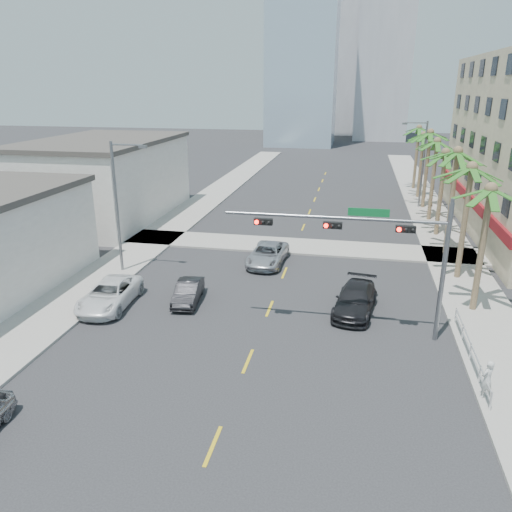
% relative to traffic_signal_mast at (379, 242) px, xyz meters
% --- Properties ---
extents(ground, '(260.00, 260.00, 0.00)m').
position_rel_traffic_signal_mast_xyz_m(ground, '(-5.78, -7.95, -5.06)').
color(ground, '#262628').
rests_on(ground, ground).
extents(sidewalk_right, '(4.00, 120.00, 0.15)m').
position_rel_traffic_signal_mast_xyz_m(sidewalk_right, '(6.22, 12.05, -4.99)').
color(sidewalk_right, gray).
rests_on(sidewalk_right, ground).
extents(sidewalk_left, '(4.00, 120.00, 0.15)m').
position_rel_traffic_signal_mast_xyz_m(sidewalk_left, '(-17.78, 12.05, -4.99)').
color(sidewalk_left, gray).
rests_on(sidewalk_left, ground).
extents(sidewalk_cross, '(80.00, 4.00, 0.15)m').
position_rel_traffic_signal_mast_xyz_m(sidewalk_cross, '(-5.78, 14.05, -4.99)').
color(sidewalk_cross, gray).
rests_on(sidewalk_cross, ground).
extents(building_left_far, '(11.00, 18.00, 7.20)m').
position_rel_traffic_signal_mast_xyz_m(building_left_far, '(-25.28, 20.05, -1.46)').
color(building_left_far, beige).
rests_on(building_left_far, ground).
extents(tower_far_left, '(14.00, 14.00, 48.00)m').
position_rel_traffic_signal_mast_xyz_m(tower_far_left, '(-13.78, 87.05, 18.94)').
color(tower_far_left, '#99B2C6').
rests_on(tower_far_left, ground).
extents(tower_far_right, '(12.00, 12.00, 60.00)m').
position_rel_traffic_signal_mast_xyz_m(tower_far_right, '(3.22, 102.05, 24.94)').
color(tower_far_right, '#ADADB2').
rests_on(tower_far_right, ground).
extents(tower_far_center, '(16.00, 16.00, 42.00)m').
position_rel_traffic_signal_mast_xyz_m(tower_far_center, '(-8.78, 117.05, 15.94)').
color(tower_far_center, '#ADADB2').
rests_on(tower_far_center, ground).
extents(traffic_signal_mast, '(11.12, 0.54, 7.20)m').
position_rel_traffic_signal_mast_xyz_m(traffic_signal_mast, '(0.00, 0.00, 0.00)').
color(traffic_signal_mast, slate).
rests_on(traffic_signal_mast, ground).
extents(palm_tree_0, '(4.80, 4.80, 7.80)m').
position_rel_traffic_signal_mast_xyz_m(palm_tree_0, '(5.82, 4.05, 2.02)').
color(palm_tree_0, brown).
rests_on(palm_tree_0, ground).
extents(palm_tree_1, '(4.80, 4.80, 8.16)m').
position_rel_traffic_signal_mast_xyz_m(palm_tree_1, '(5.82, 9.25, 2.37)').
color(palm_tree_1, brown).
rests_on(palm_tree_1, ground).
extents(palm_tree_2, '(4.80, 4.80, 8.52)m').
position_rel_traffic_signal_mast_xyz_m(palm_tree_2, '(5.82, 14.45, 2.72)').
color(palm_tree_2, brown).
rests_on(palm_tree_2, ground).
extents(palm_tree_3, '(4.80, 4.80, 7.80)m').
position_rel_traffic_signal_mast_xyz_m(palm_tree_3, '(5.82, 19.65, 2.02)').
color(palm_tree_3, brown).
rests_on(palm_tree_3, ground).
extents(palm_tree_4, '(4.80, 4.80, 8.16)m').
position_rel_traffic_signal_mast_xyz_m(palm_tree_4, '(5.82, 24.85, 2.37)').
color(palm_tree_4, brown).
rests_on(palm_tree_4, ground).
extents(palm_tree_5, '(4.80, 4.80, 8.52)m').
position_rel_traffic_signal_mast_xyz_m(palm_tree_5, '(5.82, 30.05, 2.72)').
color(palm_tree_5, brown).
rests_on(palm_tree_5, ground).
extents(palm_tree_6, '(4.80, 4.80, 7.80)m').
position_rel_traffic_signal_mast_xyz_m(palm_tree_6, '(5.82, 35.25, 2.02)').
color(palm_tree_6, brown).
rests_on(palm_tree_6, ground).
extents(palm_tree_7, '(4.80, 4.80, 8.16)m').
position_rel_traffic_signal_mast_xyz_m(palm_tree_7, '(5.82, 40.45, 2.37)').
color(palm_tree_7, brown).
rests_on(palm_tree_7, ground).
extents(streetlight_left, '(2.55, 0.25, 9.00)m').
position_rel_traffic_signal_mast_xyz_m(streetlight_left, '(-16.78, 6.05, -0.00)').
color(streetlight_left, slate).
rests_on(streetlight_left, ground).
extents(streetlight_right, '(2.55, 0.25, 9.00)m').
position_rel_traffic_signal_mast_xyz_m(streetlight_right, '(5.21, 30.05, -0.00)').
color(streetlight_right, slate).
rests_on(streetlight_right, ground).
extents(guardrail, '(0.08, 8.08, 1.00)m').
position_rel_traffic_signal_mast_xyz_m(guardrail, '(4.52, -1.95, -4.39)').
color(guardrail, silver).
rests_on(guardrail, ground).
extents(car_parked_far, '(2.78, 5.52, 1.50)m').
position_rel_traffic_signal_mast_xyz_m(car_parked_far, '(-15.11, 0.54, -4.31)').
color(car_parked_far, white).
rests_on(car_parked_far, ground).
extents(car_lane_left, '(1.81, 4.01, 1.28)m').
position_rel_traffic_signal_mast_xyz_m(car_lane_left, '(-10.78, 2.05, -4.42)').
color(car_lane_left, black).
rests_on(car_lane_left, ground).
extents(car_lane_center, '(2.69, 5.37, 1.46)m').
position_rel_traffic_signal_mast_xyz_m(car_lane_center, '(-7.28, 9.68, -4.33)').
color(car_lane_center, silver).
rests_on(car_lane_center, ground).
extents(car_lane_right, '(2.79, 5.40, 1.50)m').
position_rel_traffic_signal_mast_xyz_m(car_lane_right, '(-0.89, 2.63, -4.31)').
color(car_lane_right, black).
rests_on(car_lane_right, ground).
extents(pedestrian, '(0.73, 0.71, 1.69)m').
position_rel_traffic_signal_mast_xyz_m(pedestrian, '(4.52, -5.01, -4.07)').
color(pedestrian, silver).
rests_on(pedestrian, sidewalk_right).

